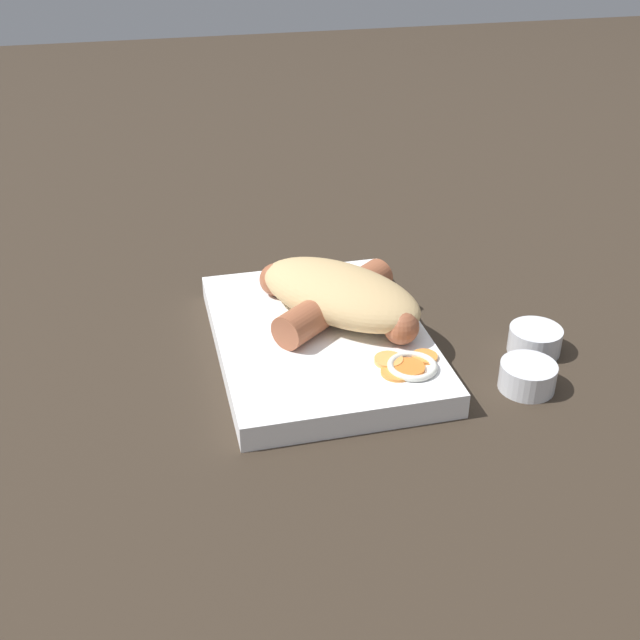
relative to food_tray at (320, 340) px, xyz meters
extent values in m
plane|color=#33281E|center=(0.00, 0.00, -0.01)|extent=(3.00, 3.00, 0.00)
cube|color=white|center=(0.00, 0.00, 0.00)|extent=(0.26, 0.19, 0.02)
ellipsoid|color=tan|center=(-0.02, 0.02, 0.03)|extent=(0.19, 0.18, 0.05)
cylinder|color=#9E5638|center=(-0.02, 0.02, 0.03)|extent=(0.12, 0.14, 0.03)
sphere|color=#9E5638|center=(0.04, 0.07, 0.03)|extent=(0.03, 0.03, 0.03)
sphere|color=#9E5638|center=(-0.08, -0.03, 0.03)|extent=(0.03, 0.03, 0.03)
cylinder|color=orange|center=(0.09, 0.05, 0.01)|extent=(0.04, 0.04, 0.00)
cylinder|color=orange|center=(0.07, 0.08, 0.01)|extent=(0.03, 0.03, 0.00)
cylinder|color=orange|center=(0.08, 0.06, 0.01)|extent=(0.03, 0.03, 0.00)
cylinder|color=orange|center=(0.08, 0.05, 0.01)|extent=(0.03, 0.03, 0.00)
cylinder|color=#F99E4C|center=(0.07, 0.05, 0.01)|extent=(0.03, 0.03, 0.00)
torus|color=silver|center=(0.08, 0.06, 0.01)|extent=(0.04, 0.04, 0.01)
cylinder|color=silver|center=(0.10, 0.16, 0.00)|extent=(0.05, 0.05, 0.02)
cylinder|color=white|center=(0.10, 0.16, -0.01)|extent=(0.04, 0.04, 0.01)
cylinder|color=silver|center=(0.05, 0.20, 0.00)|extent=(0.05, 0.05, 0.02)
cylinder|color=maroon|center=(0.05, 0.20, -0.01)|extent=(0.04, 0.04, 0.01)
camera|label=1|loc=(0.62, -0.15, 0.40)|focal=45.00mm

